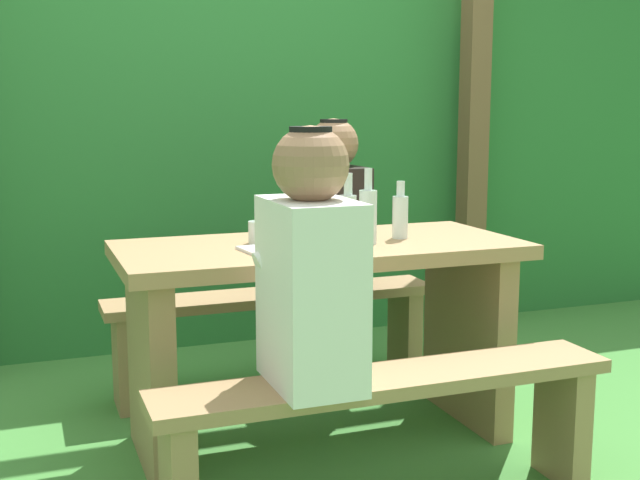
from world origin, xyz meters
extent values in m
plane|color=#43853B|center=(0.00, 0.00, 0.00)|extent=(12.00, 12.00, 0.00)
cube|color=#2A6F32|center=(0.00, 1.84, 0.93)|extent=(6.40, 1.04, 1.85)
cube|color=brown|center=(1.30, 1.16, 1.12)|extent=(0.12, 0.12, 2.24)
cube|color=#9E7A51|center=(0.00, 0.00, 0.70)|extent=(1.40, 0.64, 0.05)
cube|color=#9E7A51|center=(-0.60, 0.00, 0.34)|extent=(0.08, 0.54, 0.68)
cube|color=#9E7A51|center=(0.60, 0.00, 0.34)|extent=(0.08, 0.54, 0.68)
cube|color=#9E7A51|center=(0.00, -0.57, 0.41)|extent=(1.40, 0.24, 0.04)
cube|color=#9E7A51|center=(0.62, -0.57, 0.19)|extent=(0.07, 0.22, 0.39)
cube|color=#9E7A51|center=(0.00, 0.57, 0.41)|extent=(1.40, 0.24, 0.04)
cube|color=#9E7A51|center=(-0.62, 0.57, 0.19)|extent=(0.07, 0.22, 0.39)
cube|color=#9E7A51|center=(0.62, 0.57, 0.19)|extent=(0.07, 0.22, 0.39)
cube|color=white|center=(-0.24, -0.57, 0.69)|extent=(0.22, 0.34, 0.52)
sphere|color=#936B4C|center=(-0.24, -0.57, 1.04)|extent=(0.21, 0.21, 0.21)
cylinder|color=black|center=(-0.24, -0.57, 1.13)|extent=(0.12, 0.12, 0.02)
cylinder|color=white|center=(-0.24, -0.43, 0.79)|extent=(0.25, 0.07, 0.15)
cube|color=black|center=(0.27, 0.57, 0.69)|extent=(0.22, 0.34, 0.52)
sphere|color=#936B4C|center=(0.27, 0.57, 1.04)|extent=(0.21, 0.21, 0.21)
cylinder|color=black|center=(0.27, 0.57, 1.13)|extent=(0.12, 0.12, 0.02)
cylinder|color=black|center=(0.27, 0.43, 0.79)|extent=(0.25, 0.07, 0.15)
cylinder|color=silver|center=(-0.20, 0.06, 0.76)|extent=(0.08, 0.08, 0.08)
cylinder|color=silver|center=(0.06, -0.12, 0.81)|extent=(0.06, 0.06, 0.18)
cylinder|color=silver|center=(0.06, -0.12, 0.94)|extent=(0.03, 0.03, 0.07)
cylinder|color=silver|center=(0.15, -0.08, 0.82)|extent=(0.06, 0.06, 0.19)
cylinder|color=silver|center=(0.15, -0.08, 0.95)|extent=(0.03, 0.03, 0.08)
cylinder|color=silver|center=(0.30, -0.01, 0.80)|extent=(0.06, 0.06, 0.15)
cylinder|color=silver|center=(0.30, -0.01, 0.90)|extent=(0.03, 0.03, 0.06)
cube|color=silver|center=(-0.27, -0.08, 0.73)|extent=(0.09, 0.15, 0.01)
camera|label=1|loc=(-0.98, -2.62, 1.20)|focal=45.75mm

